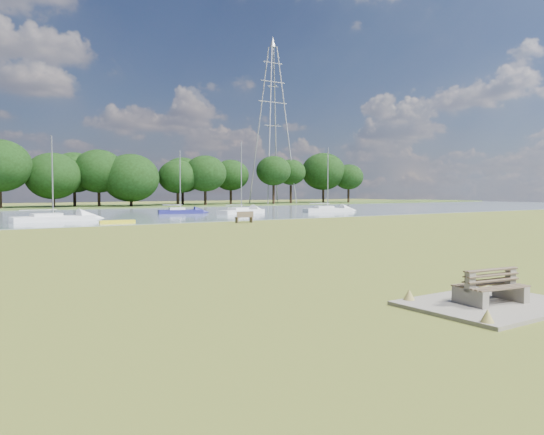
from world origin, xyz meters
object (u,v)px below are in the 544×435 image
sailboat_1 (241,210)px  sailboat_3 (327,208)px  pylon (273,102)px  sailboat_6 (180,210)px  riverbank_bench (244,217)px  sailboat_0 (52,217)px  kayak (117,222)px  bench_pair (491,288)px

sailboat_1 → sailboat_3: sailboat_1 is taller
pylon → sailboat_6: size_ratio=4.41×
riverbank_bench → sailboat_1: sailboat_1 is taller
riverbank_bench → sailboat_6: sailboat_6 is taller
pylon → sailboat_3: bearing=-113.7°
sailboat_3 → pylon: bearing=78.6°
sailboat_3 → sailboat_0: bearing=-164.6°
riverbank_bench → sailboat_1: size_ratio=0.19×
kayak → sailboat_6: sailboat_6 is taller
kayak → sailboat_3: (30.77, 8.32, 0.34)m
pylon → sailboat_1: size_ratio=3.83×
sailboat_0 → pylon: bearing=33.6°
riverbank_bench → kayak: riverbank_bench is taller
kayak → sailboat_6: size_ratio=0.39×
kayak → sailboat_0: size_ratio=0.38×
kayak → sailboat_1: size_ratio=0.34×
kayak → bench_pair: bearing=-87.3°
bench_pair → kayak: bearing=94.4°
sailboat_0 → bench_pair: bearing=-91.6°
riverbank_bench → kayak: size_ratio=0.57×
riverbank_bench → sailboat_6: (2.13, 19.16, -0.00)m
bench_pair → sailboat_6: sailboat_6 is taller
kayak → sailboat_1: sailboat_1 is taller
kayak → sailboat_1: (18.84, 10.65, 0.32)m
sailboat_0 → sailboat_3: 34.92m
bench_pair → riverbank_bench: bearing=77.3°
kayak → sailboat_0: (-4.10, 6.42, 0.30)m
pylon → bench_pair: bearing=-120.5°
bench_pair → sailboat_1: bearing=74.3°
pylon → sailboat_0: pylon is taller
riverbank_bench → sailboat_6: size_ratio=0.22×
sailboat_0 → sailboat_6: 18.40m
pylon → riverbank_bench: bearing=-126.2°
sailboat_0 → sailboat_1: size_ratio=0.89×
bench_pair → kayak: (2.21, 38.00, -0.28)m
bench_pair → sailboat_6: 54.57m
bench_pair → sailboat_3: sailboat_3 is taller
kayak → sailboat_0: bearing=128.6°
pylon → sailboat_1: (-28.46, -35.35, -20.81)m
pylon → kayak: bearing=-135.8°
pylon → sailboat_1: 49.93m
riverbank_bench → pylon: size_ratio=0.05×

